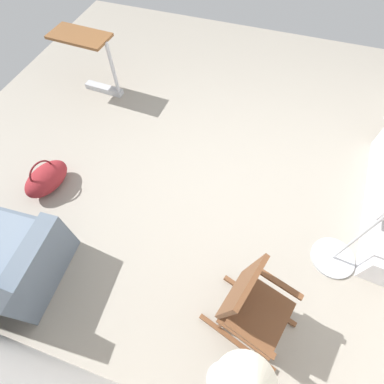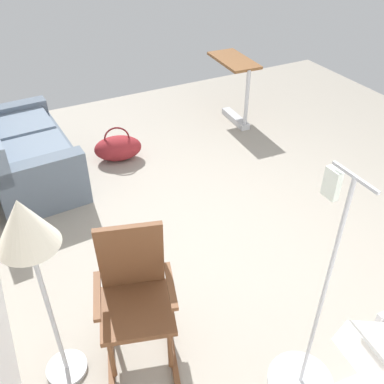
{
  "view_description": "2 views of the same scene",
  "coord_description": "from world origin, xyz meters",
  "px_view_note": "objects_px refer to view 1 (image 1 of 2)",
  "views": [
    {
      "loc": [
        -0.38,
        2.0,
        2.85
      ],
      "look_at": [
        0.03,
        0.75,
        0.74
      ],
      "focal_mm": 26.3,
      "sensor_mm": 36.0,
      "label": 1
    },
    {
      "loc": [
        -2.56,
        2.0,
        2.77
      ],
      "look_at": [
        0.05,
        0.67,
        0.63
      ],
      "focal_mm": 40.44,
      "sensor_mm": 36.0,
      "label": 2
    }
  ],
  "objects_px": {
    "iv_pole": "(342,249)",
    "rocking_chair": "(249,306)",
    "duffel_bag": "(46,179)",
    "overbed_table": "(91,58)"
  },
  "relations": [
    {
      "from": "iv_pole",
      "to": "rocking_chair",
      "type": "bearing_deg",
      "value": 47.36
    },
    {
      "from": "rocking_chair",
      "to": "duffel_bag",
      "type": "distance_m",
      "value": 2.62
    },
    {
      "from": "rocking_chair",
      "to": "iv_pole",
      "type": "height_order",
      "value": "iv_pole"
    },
    {
      "from": "overbed_table",
      "to": "duffel_bag",
      "type": "relative_size",
      "value": 1.38
    },
    {
      "from": "duffel_bag",
      "to": "iv_pole",
      "type": "relative_size",
      "value": 0.37
    },
    {
      "from": "duffel_bag",
      "to": "iv_pole",
      "type": "distance_m",
      "value": 3.28
    },
    {
      "from": "rocking_chair",
      "to": "duffel_bag",
      "type": "relative_size",
      "value": 1.69
    },
    {
      "from": "overbed_table",
      "to": "duffel_bag",
      "type": "distance_m",
      "value": 1.85
    },
    {
      "from": "overbed_table",
      "to": "iv_pole",
      "type": "bearing_deg",
      "value": 155.03
    },
    {
      "from": "iv_pole",
      "to": "overbed_table",
      "type": "bearing_deg",
      "value": -24.97
    }
  ]
}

